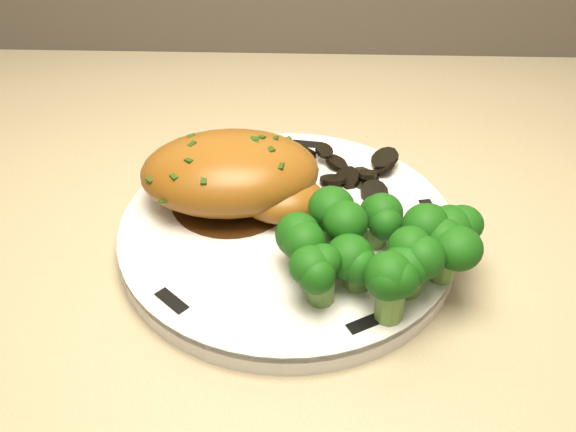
{
  "coord_description": "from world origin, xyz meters",
  "views": [
    {
      "loc": [
        0.15,
        1.25,
        1.19
      ],
      "look_at": [
        0.14,
        1.66,
        0.85
      ],
      "focal_mm": 45.0,
      "sensor_mm": 36.0,
      "label": 1
    }
  ],
  "objects": [
    {
      "name": "plate",
      "position": [
        0.14,
        1.66,
        0.84
      ],
      "size": [
        0.27,
        0.27,
        0.02
      ],
      "primitive_type": "cylinder",
      "rotation": [
        0.0,
        0.0,
        -0.06
      ],
      "color": "silver",
      "rests_on": "counter"
    },
    {
      "name": "rim_accent_0",
      "position": [
        0.15,
        1.77,
        0.85
      ],
      "size": [
        0.03,
        0.01,
        0.0
      ],
      "primitive_type": "cube",
      "rotation": [
        0.0,
        0.0,
        3.02
      ],
      "color": "black",
      "rests_on": "plate"
    },
    {
      "name": "rim_accent_1",
      "position": [
        0.04,
        1.71,
        0.85
      ],
      "size": [
        0.02,
        0.03,
        0.0
      ],
      "primitive_type": "cube",
      "rotation": [
        0.0,
        0.0,
        4.28
      ],
      "color": "black",
      "rests_on": "plate"
    },
    {
      "name": "rim_accent_2",
      "position": [
        0.06,
        1.58,
        0.85
      ],
      "size": [
        0.03,
        0.02,
        0.0
      ],
      "primitive_type": "cube",
      "rotation": [
        0.0,
        0.0,
        5.53
      ],
      "color": "black",
      "rests_on": "plate"
    },
    {
      "name": "rim_accent_3",
      "position": [
        0.19,
        1.57,
        0.85
      ],
      "size": [
        0.03,
        0.02,
        0.0
      ],
      "primitive_type": "cube",
      "rotation": [
        0.0,
        0.0,
        6.79
      ],
      "color": "black",
      "rests_on": "plate"
    },
    {
      "name": "rim_accent_4",
      "position": [
        0.25,
        1.68,
        0.85
      ],
      "size": [
        0.01,
        0.03,
        0.0
      ],
      "primitive_type": "cube",
      "rotation": [
        0.0,
        0.0,
        8.05
      ],
      "color": "black",
      "rests_on": "plate"
    },
    {
      "name": "gravy_pool",
      "position": [
        0.09,
        1.69,
        0.85
      ],
      "size": [
        0.09,
        0.09,
        0.0
      ],
      "primitive_type": "cylinder",
      "color": "#331B09",
      "rests_on": "plate"
    },
    {
      "name": "chicken_breast",
      "position": [
        0.1,
        1.69,
        0.87
      ],
      "size": [
        0.15,
        0.1,
        0.05
      ],
      "rotation": [
        0.0,
        0.0,
        0.09
      ],
      "color": "#905718",
      "rests_on": "plate"
    },
    {
      "name": "mushroom_pile",
      "position": [
        0.18,
        1.72,
        0.85
      ],
      "size": [
        0.09,
        0.06,
        0.02
      ],
      "color": "black",
      "rests_on": "plate"
    },
    {
      "name": "broccoli_florets",
      "position": [
        0.2,
        1.61,
        0.87
      ],
      "size": [
        0.13,
        0.1,
        0.04
      ],
      "rotation": [
        0.0,
        0.0,
        0.15
      ],
      "color": "#5B8538",
      "rests_on": "plate"
    }
  ]
}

